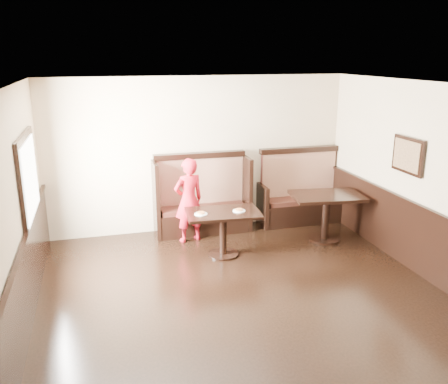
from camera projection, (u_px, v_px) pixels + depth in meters
name	position (u px, v px, depth m)	size (l,w,h in m)	color
ground	(262.00, 324.00, 5.78)	(7.00, 7.00, 0.00)	black
room_shell	(233.00, 267.00, 5.77)	(7.00, 7.00, 7.00)	#CAB292
booth_main	(202.00, 203.00, 8.68)	(1.75, 0.72, 1.45)	black
booth_neighbor	(300.00, 198.00, 9.19)	(1.65, 0.72, 1.45)	black
table_main	(223.00, 222.00, 7.60)	(1.22, 0.82, 0.74)	black
table_neighbor	(326.00, 206.00, 8.22)	(1.29, 0.93, 0.83)	black
child	(189.00, 200.00, 8.15)	(0.54, 0.35, 1.48)	red
pizza_plate_left	(201.00, 213.00, 7.43)	(0.21, 0.21, 0.04)	white
pizza_plate_right	(239.00, 210.00, 7.58)	(0.20, 0.20, 0.04)	white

